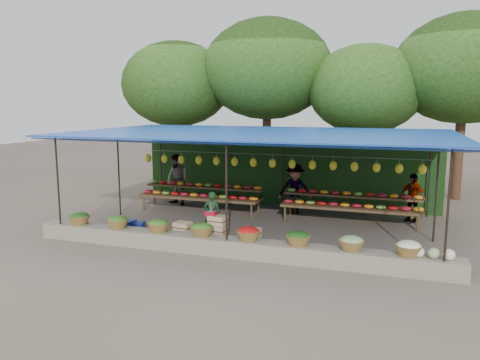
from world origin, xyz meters
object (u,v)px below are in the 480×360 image
(crate_counter, at_px, (217,233))
(weighing_scale, at_px, (211,212))
(vendor_seated, at_px, (212,214))
(blue_crate_front, at_px, (136,227))
(blue_crate_back, at_px, (125,226))

(crate_counter, xyz_separation_m, weighing_scale, (-0.16, 0.00, 0.53))
(vendor_seated, bearing_deg, blue_crate_front, -9.58)
(crate_counter, xyz_separation_m, vendor_seated, (-0.37, 0.61, 0.33))
(vendor_seated, xyz_separation_m, blue_crate_back, (-2.59, -0.30, -0.47))
(vendor_seated, bearing_deg, crate_counter, 107.00)
(vendor_seated, relative_size, blue_crate_back, 2.29)
(crate_counter, distance_m, blue_crate_front, 2.69)
(blue_crate_front, bearing_deg, crate_counter, -21.93)
(weighing_scale, xyz_separation_m, blue_crate_back, (-2.80, 0.31, -0.68))
(blue_crate_back, bearing_deg, vendor_seated, 13.25)
(weighing_scale, height_order, vendor_seated, vendor_seated)
(weighing_scale, bearing_deg, blue_crate_back, 173.67)
(weighing_scale, distance_m, blue_crate_back, 2.90)
(weighing_scale, xyz_separation_m, vendor_seated, (-0.21, 0.61, -0.21))
(weighing_scale, height_order, blue_crate_back, weighing_scale)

